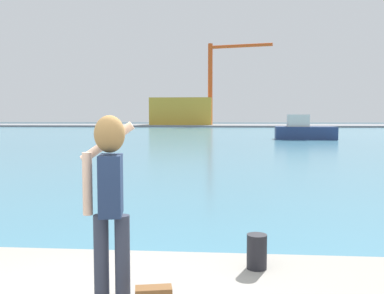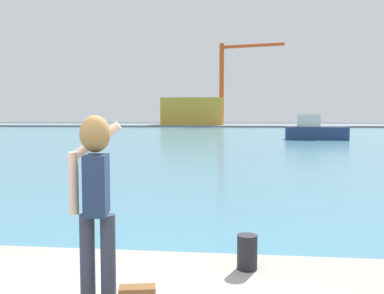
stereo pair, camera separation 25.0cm
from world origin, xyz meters
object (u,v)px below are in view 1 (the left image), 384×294
at_px(person_photographer, 110,189).
at_px(port_crane, 218,74).
at_px(warehouse_left, 182,111).
at_px(harbor_bollard, 257,252).
at_px(boat_moored, 304,131).

relative_size(person_photographer, port_crane, 0.10).
xyz_separation_m(person_photographer, warehouse_left, (-8.83, 90.79, 1.83)).
height_order(harbor_bollard, port_crane, port_crane).
relative_size(person_photographer, warehouse_left, 0.13).
xyz_separation_m(boat_moored, warehouse_left, (-17.41, 53.51, 2.50)).
bearing_deg(warehouse_left, port_crane, -18.31).
xyz_separation_m(person_photographer, harbor_bollard, (1.42, 0.97, -0.87)).
distance_m(harbor_bollard, port_crane, 87.78).
bearing_deg(person_photographer, harbor_bollard, -65.58).
distance_m(person_photographer, harbor_bollard, 1.93).
bearing_deg(harbor_bollard, boat_moored, 78.85).
bearing_deg(boat_moored, harbor_bollard, -98.14).
bearing_deg(boat_moored, port_crane, 103.27).
bearing_deg(person_photographer, warehouse_left, -4.25).
height_order(person_photographer, boat_moored, boat_moored).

